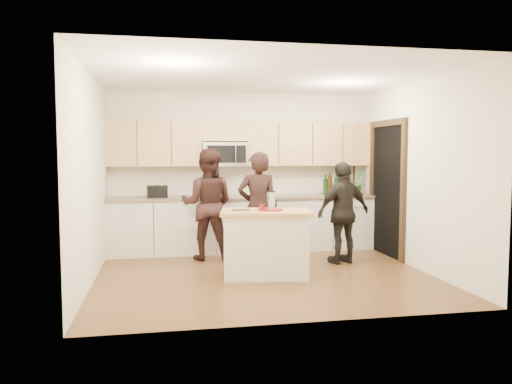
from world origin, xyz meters
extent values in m
plane|color=#54381D|center=(0.00, 0.00, 0.00)|extent=(4.50, 4.50, 0.00)
cube|color=beige|center=(0.00, 2.00, 1.35)|extent=(4.50, 0.02, 2.70)
cube|color=beige|center=(0.00, -2.00, 1.35)|extent=(4.50, 0.02, 2.70)
cube|color=beige|center=(-2.25, 0.00, 1.35)|extent=(0.02, 4.00, 2.70)
cube|color=beige|center=(2.25, 0.00, 1.35)|extent=(0.02, 4.00, 2.70)
cube|color=white|center=(0.00, 0.00, 2.70)|extent=(4.50, 4.00, 0.02)
cube|color=beige|center=(0.00, 1.69, 0.45)|extent=(4.50, 0.62, 0.90)
cube|color=#7C6A53|center=(0.00, 1.68, 0.92)|extent=(4.50, 0.66, 0.04)
cube|color=tan|center=(-1.48, 1.83, 1.83)|extent=(1.55, 0.33, 0.75)
cube|color=tan|center=(1.17, 1.83, 1.83)|extent=(2.17, 0.33, 0.75)
cube|color=tan|center=(-0.31, 1.83, 2.04)|extent=(0.78, 0.33, 0.33)
cube|color=silver|center=(-0.31, 1.80, 1.65)|extent=(0.76, 0.40, 0.40)
cube|color=black|center=(-0.39, 1.60, 1.65)|extent=(0.47, 0.01, 0.29)
cube|color=black|center=(-0.06, 1.60, 1.65)|extent=(0.17, 0.01, 0.29)
cube|color=black|center=(2.24, 0.90, 1.05)|extent=(0.02, 1.05, 2.10)
cube|color=black|center=(2.22, 0.33, 1.05)|extent=(0.06, 0.10, 2.10)
cube|color=black|center=(2.22, 1.48, 1.05)|extent=(0.06, 0.10, 2.10)
cube|color=black|center=(2.22, 0.90, 2.15)|extent=(0.06, 1.25, 0.10)
cube|color=black|center=(1.95, 1.99, 1.28)|extent=(0.30, 0.03, 0.38)
cube|color=tan|center=(1.95, 1.97, 1.28)|extent=(0.24, 0.00, 0.32)
cube|color=white|center=(-0.95, 1.38, 0.70)|extent=(0.34, 0.01, 0.48)
cube|color=white|center=(-0.95, 1.67, 0.94)|extent=(0.34, 0.60, 0.01)
cube|color=beige|center=(0.01, -0.12, 0.42)|extent=(1.20, 0.82, 0.85)
cube|color=#B1894A|center=(0.01, -0.12, 0.88)|extent=(1.30, 0.90, 0.05)
cylinder|color=maroon|center=(0.06, -0.13, 0.91)|extent=(0.34, 0.34, 0.02)
cube|color=silver|center=(0.09, -0.10, 1.03)|extent=(0.09, 0.06, 0.23)
cube|color=black|center=(0.09, -0.10, 1.15)|extent=(0.10, 0.07, 0.02)
cylinder|color=maroon|center=(-0.06, -0.17, 0.95)|extent=(0.07, 0.07, 0.10)
cube|color=#B1894A|center=(-0.46, -0.19, 0.91)|extent=(0.30, 0.21, 0.02)
cube|color=black|center=(-0.34, -0.23, 0.93)|extent=(0.23, 0.07, 0.02)
cube|color=silver|center=(-0.34, -0.27, 0.92)|extent=(0.20, 0.06, 0.01)
cube|color=black|center=(-1.44, 1.67, 1.04)|extent=(0.33, 0.19, 0.20)
cube|color=silver|center=(-1.51, 1.67, 1.14)|extent=(0.03, 0.14, 0.00)
cube|color=silver|center=(-1.37, 1.67, 1.14)|extent=(0.03, 0.14, 0.00)
cylinder|color=black|center=(1.43, 1.65, 1.12)|extent=(0.08, 0.08, 0.35)
cylinder|color=#3A250A|center=(1.57, 1.80, 1.14)|extent=(0.08, 0.08, 0.40)
cylinder|color=#ADAA88|center=(1.76, 1.66, 1.10)|extent=(0.06, 0.06, 0.33)
cylinder|color=black|center=(1.88, 1.71, 1.11)|extent=(0.07, 0.07, 0.34)
cylinder|color=#3A250A|center=(1.86, 1.73, 1.12)|extent=(0.07, 0.07, 0.36)
cylinder|color=black|center=(1.61, 1.61, 1.12)|extent=(0.06, 0.06, 0.36)
imported|color=#326E2C|center=(2.05, 1.72, 1.15)|extent=(0.29, 0.30, 0.43)
imported|color=black|center=(0.05, 0.68, 0.84)|extent=(0.63, 0.43, 1.69)
imported|color=black|center=(-0.66, 1.13, 0.87)|extent=(0.98, 0.84, 1.73)
imported|color=black|center=(1.33, 0.48, 0.77)|extent=(0.97, 0.62, 1.54)
camera|label=1|loc=(-1.34, -6.63, 1.67)|focal=35.00mm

